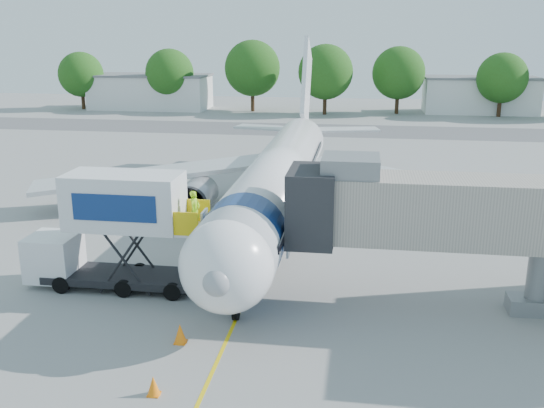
# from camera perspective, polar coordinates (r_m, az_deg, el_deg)

# --- Properties ---
(ground) EXTENTS (160.00, 160.00, 0.00)m
(ground) POSITION_cam_1_polar(r_m,az_deg,el_deg) (34.47, -0.19, -3.78)
(ground) COLOR gray
(ground) RESTS_ON ground
(guidance_line) EXTENTS (0.15, 70.00, 0.01)m
(guidance_line) POSITION_cam_1_polar(r_m,az_deg,el_deg) (34.47, -0.19, -3.77)
(guidance_line) COLOR yellow
(guidance_line) RESTS_ON ground
(taxiway_strip) EXTENTS (120.00, 10.00, 0.01)m
(taxiway_strip) POSITION_cam_1_polar(r_m,az_deg,el_deg) (75.16, 4.65, 6.95)
(taxiway_strip) COLOR #59595B
(taxiway_strip) RESTS_ON ground
(aircraft) EXTENTS (34.17, 37.73, 11.35)m
(aircraft) POSITION_cam_1_polar(r_m,az_deg,el_deg) (37.55, 0.75, 2.56)
(aircraft) COLOR white
(aircraft) RESTS_ON ground
(jet_bridge) EXTENTS (13.90, 3.20, 6.60)m
(jet_bridge) POSITION_cam_1_polar(r_m,az_deg,el_deg) (26.31, 14.90, -0.67)
(jet_bridge) COLOR #ACA193
(jet_bridge) RESTS_ON ground
(catering_hiloader) EXTENTS (8.50, 2.44, 5.50)m
(catering_hiloader) POSITION_cam_1_polar(r_m,az_deg,el_deg) (28.84, -14.76, -2.50)
(catering_hiloader) COLOR black
(catering_hiloader) RESTS_ON ground
(safety_cone_a) EXTENTS (0.50, 0.50, 0.79)m
(safety_cone_a) POSITION_cam_1_polar(r_m,az_deg,el_deg) (24.15, -8.64, -11.99)
(safety_cone_a) COLOR orange
(safety_cone_a) RESTS_ON ground
(safety_cone_b) EXTENTS (0.44, 0.44, 0.69)m
(safety_cone_b) POSITION_cam_1_polar(r_m,az_deg,el_deg) (21.25, -11.09, -16.45)
(safety_cone_b) COLOR orange
(safety_cone_b) RESTS_ON ground
(outbuilding_left) EXTENTS (18.40, 8.40, 5.30)m
(outbuilding_left) POSITION_cam_1_polar(r_m,az_deg,el_deg) (98.20, -11.35, 10.35)
(outbuilding_left) COLOR silver
(outbuilding_left) RESTS_ON ground
(outbuilding_right) EXTENTS (16.40, 7.40, 5.30)m
(outbuilding_right) POSITION_cam_1_polar(r_m,az_deg,el_deg) (96.06, 18.95, 9.70)
(outbuilding_right) COLOR silver
(outbuilding_right) RESTS_ON ground
(tree_a) EXTENTS (6.85, 6.85, 8.74)m
(tree_a) POSITION_cam_1_polar(r_m,az_deg,el_deg) (99.86, -17.54, 11.55)
(tree_a) COLOR #382314
(tree_a) RESTS_ON ground
(tree_b) EXTENTS (7.26, 7.26, 9.26)m
(tree_b) POSITION_cam_1_polar(r_m,az_deg,el_deg) (94.85, -9.62, 12.05)
(tree_b) COLOR #382314
(tree_b) RESTS_ON ground
(tree_c) EXTENTS (8.27, 8.27, 10.55)m
(tree_c) POSITION_cam_1_polar(r_m,az_deg,el_deg) (92.54, -1.86, 12.65)
(tree_c) COLOR #382314
(tree_c) RESTS_ON ground
(tree_d) EXTENTS (7.86, 7.86, 10.02)m
(tree_d) POSITION_cam_1_polar(r_m,az_deg,el_deg) (89.17, 5.06, 12.27)
(tree_d) COLOR #382314
(tree_d) RESTS_ON ground
(tree_e) EXTENTS (7.60, 7.60, 9.70)m
(tree_e) POSITION_cam_1_polar(r_m,az_deg,el_deg) (91.67, 11.83, 11.98)
(tree_e) COLOR #382314
(tree_e) RESTS_ON ground
(tree_f) EXTENTS (7.00, 7.00, 8.92)m
(tree_f) POSITION_cam_1_polar(r_m,az_deg,el_deg) (92.32, 20.84, 11.03)
(tree_f) COLOR #382314
(tree_f) RESTS_ON ground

